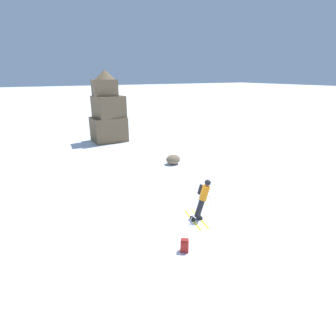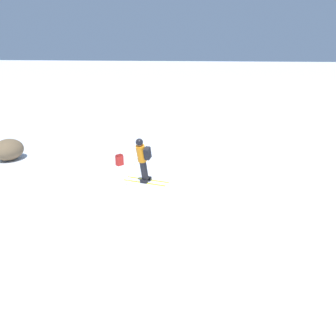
{
  "view_description": "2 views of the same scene",
  "coord_description": "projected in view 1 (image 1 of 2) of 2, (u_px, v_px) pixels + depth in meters",
  "views": [
    {
      "loc": [
        -5.32,
        -8.3,
        6.13
      ],
      "look_at": [
        1.9,
        4.43,
        0.88
      ],
      "focal_mm": 28.0,
      "sensor_mm": 36.0,
      "label": 1
    },
    {
      "loc": [
        12.46,
        2.95,
        4.86
      ],
      "look_at": [
        2.04,
        1.1,
        1.05
      ],
      "focal_mm": 35.0,
      "sensor_mm": 36.0,
      "label": 2
    }
  ],
  "objects": [
    {
      "name": "skier",
      "position": [
        203.0,
        197.0,
        11.48
      ],
      "size": [
        1.4,
        1.85,
        1.89
      ],
      "rotation": [
        0.0,
        0.0,
        -0.19
      ],
      "color": "yellow",
      "rests_on": "ground"
    },
    {
      "name": "spare_backpack",
      "position": [
        185.0,
        245.0,
        9.54
      ],
      "size": [
        0.37,
        0.35,
        0.5
      ],
      "rotation": [
        0.0,
        0.0,
        2.53
      ],
      "color": "#AD231E",
      "rests_on": "ground"
    },
    {
      "name": "exposed_boulder_1",
      "position": [
        173.0,
        159.0,
        18.85
      ],
      "size": [
        1.05,
        0.89,
        0.68
      ],
      "primitive_type": "ellipsoid",
      "color": "#7A664C",
      "rests_on": "ground"
    },
    {
      "name": "ground_plane",
      "position": [
        180.0,
        224.0,
        11.34
      ],
      "size": [
        300.0,
        300.0,
        0.0
      ],
      "primitive_type": "plane",
      "color": "white"
    },
    {
      "name": "rock_pillar",
      "position": [
        108.0,
        112.0,
        24.63
      ],
      "size": [
        3.06,
        2.69,
        6.53
      ],
      "color": "brown",
      "rests_on": "ground"
    }
  ]
}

